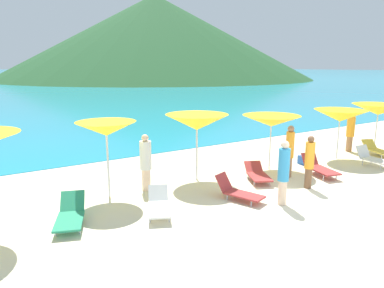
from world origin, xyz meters
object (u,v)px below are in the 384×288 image
beachgoer_0 (146,161)px  lounge_chair_5 (377,150)px  cooler_box (305,160)px  beachgoer_3 (309,160)px  beachgoer_2 (290,149)px  umbrella_3 (271,121)px  lounge_chair_3 (238,191)px  umbrella_4 (340,116)px  beachgoer_1 (350,131)px  umbrella_1 (106,129)px  lounge_chair_6 (319,167)px  lounge_chair_4 (257,174)px  lounge_chair_0 (70,214)px  umbrella_2 (197,122)px  beachgoer_4 (284,171)px  lounge_chair_1 (159,205)px  lounge_chair_2 (373,158)px  umbrella_5 (378,110)px

beachgoer_0 → lounge_chair_5: bearing=179.9°
cooler_box → beachgoer_3: bearing=-130.1°
beachgoer_0 → beachgoer_2: bearing=170.6°
umbrella_3 → lounge_chair_3: bearing=-149.3°
cooler_box → lounge_chair_3: bearing=-153.8°
umbrella_3 → beachgoer_3: (-0.48, -2.21, -0.93)m
umbrella_4 → beachgoer_1: (1.58, 0.51, -0.86)m
umbrella_1 → lounge_chair_5: umbrella_1 is taller
cooler_box → lounge_chair_6: bearing=-113.3°
lounge_chair_4 → lounge_chair_0: bearing=-153.7°
umbrella_2 → umbrella_4: bearing=-7.0°
lounge_chair_0 → lounge_chair_6: bearing=16.4°
umbrella_4 → beachgoer_0: size_ratio=1.27×
lounge_chair_0 → lounge_chair_3: size_ratio=1.11×
umbrella_3 → beachgoer_4: umbrella_3 is taller
lounge_chair_1 → lounge_chair_2: lounge_chair_2 is taller
lounge_chair_3 → beachgoer_1: size_ratio=0.85×
umbrella_3 → lounge_chair_6: 2.35m
umbrella_4 → lounge_chair_0: (-11.02, -0.46, -1.56)m
umbrella_4 → beachgoer_3: 4.46m
beachgoer_2 → beachgoer_4: size_ratio=1.00×
umbrella_5 → lounge_chair_4: (-7.72, -0.50, -1.62)m
cooler_box → lounge_chair_5: bearing=-3.4°
umbrella_2 → lounge_chair_3: size_ratio=1.52×
beachgoer_3 → umbrella_1: bearing=-108.8°
umbrella_5 → beachgoer_3: (-6.86, -1.89, -0.96)m
umbrella_1 → umbrella_3: bearing=-3.7°
lounge_chair_2 → umbrella_2: bearing=164.4°
lounge_chair_5 → beachgoer_4: (-7.63, -1.73, 0.71)m
lounge_chair_0 → beachgoer_2: beachgoer_2 is taller
beachgoer_1 → umbrella_2: bearing=69.7°
umbrella_4 → beachgoer_2: size_ratio=1.24×
umbrella_4 → lounge_chair_1: size_ratio=1.50×
lounge_chair_0 → cooler_box: lounge_chair_0 is taller
umbrella_4 → lounge_chair_5: umbrella_4 is taller
lounge_chair_4 → beachgoer_3: size_ratio=0.93×
lounge_chair_1 → lounge_chair_2: 9.11m
umbrella_1 → lounge_chair_5: bearing=-7.0°
umbrella_2 → beachgoer_3: size_ratio=1.37×
beachgoer_0 → beachgoer_1: beachgoer_1 is taller
umbrella_2 → beachgoer_2: bearing=-27.2°
umbrella_5 → lounge_chair_1: (-11.80, -1.16, -1.61)m
umbrella_4 → lounge_chair_3: 6.83m
lounge_chair_4 → lounge_chair_5: (6.76, -0.20, 0.02)m
lounge_chair_3 → lounge_chair_5: bearing=-14.1°
umbrella_3 → umbrella_5: size_ratio=0.88×
lounge_chair_2 → lounge_chair_4: bearing=171.5°
umbrella_1 → lounge_chair_0: umbrella_1 is taller
lounge_chair_4 → cooler_box: 3.11m
umbrella_4 → lounge_chair_2: umbrella_4 is taller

